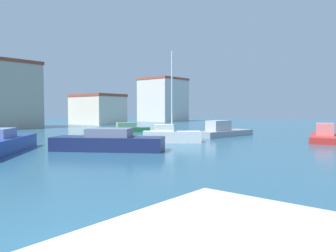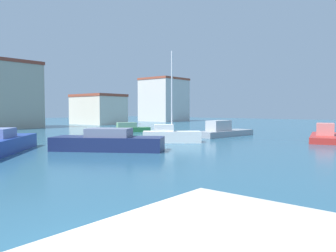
{
  "view_description": "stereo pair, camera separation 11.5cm",
  "coord_description": "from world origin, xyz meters",
  "px_view_note": "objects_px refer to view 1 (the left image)",
  "views": [
    {
      "loc": [
        -3.54,
        -4.56,
        2.79
      ],
      "look_at": [
        19.15,
        14.3,
        1.33
      ],
      "focal_mm": 35.11,
      "sensor_mm": 36.0,
      "label": 1
    },
    {
      "loc": [
        -3.47,
        -4.65,
        2.79
      ],
      "look_at": [
        19.15,
        14.3,
        1.33
      ],
      "focal_mm": 35.11,
      "sensor_mm": 36.0,
      "label": 2
    }
  ],
  "objects_px": {
    "sailboat_white_near_pier": "(171,135)",
    "motorboat_red_inner_mooring": "(325,136)",
    "motorboat_grey_distant_east": "(223,131)",
    "motorboat_green_distant_north": "(125,129)",
    "motorboat_navy_behind_lamppost": "(108,142)"
  },
  "relations": [
    {
      "from": "motorboat_navy_behind_lamppost",
      "to": "motorboat_grey_distant_east",
      "type": "height_order",
      "value": "motorboat_grey_distant_east"
    },
    {
      "from": "sailboat_white_near_pier",
      "to": "motorboat_red_inner_mooring",
      "type": "bearing_deg",
      "value": -43.71
    },
    {
      "from": "motorboat_green_distant_north",
      "to": "motorboat_grey_distant_east",
      "type": "bearing_deg",
      "value": -80.42
    },
    {
      "from": "sailboat_white_near_pier",
      "to": "motorboat_red_inner_mooring",
      "type": "xyz_separation_m",
      "value": [
        10.17,
        -9.73,
        -0.16
      ]
    },
    {
      "from": "sailboat_white_near_pier",
      "to": "motorboat_red_inner_mooring",
      "type": "height_order",
      "value": "sailboat_white_near_pier"
    },
    {
      "from": "motorboat_red_inner_mooring",
      "to": "motorboat_grey_distant_east",
      "type": "relative_size",
      "value": 1.1
    },
    {
      "from": "sailboat_white_near_pier",
      "to": "motorboat_red_inner_mooring",
      "type": "distance_m",
      "value": 14.08
    },
    {
      "from": "motorboat_red_inner_mooring",
      "to": "motorboat_grey_distant_east",
      "type": "bearing_deg",
      "value": 99.21
    },
    {
      "from": "motorboat_navy_behind_lamppost",
      "to": "motorboat_grey_distant_east",
      "type": "relative_size",
      "value": 0.98
    },
    {
      "from": "motorboat_green_distant_north",
      "to": "motorboat_grey_distant_east",
      "type": "height_order",
      "value": "motorboat_grey_distant_east"
    },
    {
      "from": "sailboat_white_near_pier",
      "to": "motorboat_grey_distant_east",
      "type": "height_order",
      "value": "sailboat_white_near_pier"
    },
    {
      "from": "motorboat_red_inner_mooring",
      "to": "motorboat_green_distant_north",
      "type": "height_order",
      "value": "motorboat_red_inner_mooring"
    },
    {
      "from": "motorboat_green_distant_north",
      "to": "motorboat_red_inner_mooring",
      "type": "bearing_deg",
      "value": -80.58
    },
    {
      "from": "motorboat_red_inner_mooring",
      "to": "motorboat_green_distant_north",
      "type": "xyz_separation_m",
      "value": [
        -3.72,
        22.44,
        -0.02
      ]
    },
    {
      "from": "motorboat_navy_behind_lamppost",
      "to": "motorboat_red_inner_mooring",
      "type": "height_order",
      "value": "motorboat_red_inner_mooring"
    }
  ]
}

